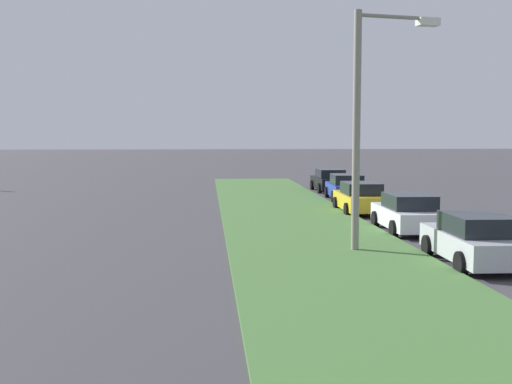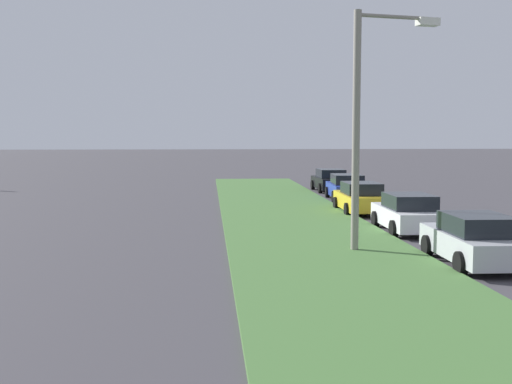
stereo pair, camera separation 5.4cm
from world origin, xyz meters
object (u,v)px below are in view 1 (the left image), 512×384
Objects in this scene: parked_car_silver at (475,240)px; parked_car_blue at (346,187)px; parked_car_white at (408,213)px; parked_car_black at (330,180)px; streetlight at (367,113)px; parked_car_yellow at (360,198)px.

parked_car_silver and parked_car_blue have the same top height.
parked_car_white and parked_car_blue have the same top height.
parked_car_white is 1.00× the size of parked_car_black.
streetlight is at bearing 172.57° from parked_car_blue.
parked_car_white is at bearing -178.24° from parked_car_blue.
streetlight reaches higher than parked_car_yellow.
parked_car_silver and parked_car_yellow have the same top height.
parked_car_black is at bearing -0.13° from parked_car_white.
parked_car_yellow is at bearing 2.99° from parked_car_silver.
parked_car_white is at bearing 178.15° from parked_car_black.
parked_car_blue is at bearing 178.16° from parked_car_black.
parked_car_yellow is at bearing 5.00° from parked_car_white.
parked_car_white is 0.99× the size of parked_car_blue.
parked_car_yellow is (12.00, 0.38, 0.00)m from parked_car_silver.
streetlight is (-9.90, 2.28, 3.67)m from parked_car_yellow.
parked_car_silver is at bearing -179.08° from parked_car_white.
streetlight reaches higher than parked_car_blue.
parked_car_silver is at bearing -177.88° from parked_car_blue.
streetlight is (-4.02, 2.68, 3.67)m from parked_car_white.
parked_car_black is (11.53, -0.77, 0.00)m from parked_car_yellow.
parked_car_white is 6.07m from streetlight.
streetlight is (-15.94, 2.93, 3.67)m from parked_car_blue.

